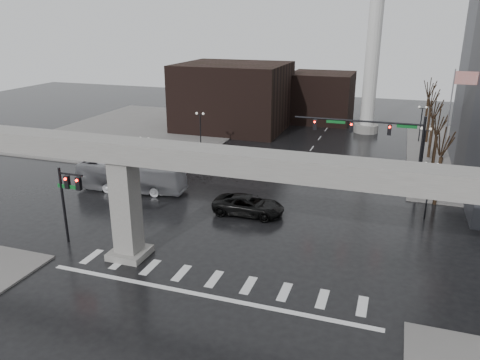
# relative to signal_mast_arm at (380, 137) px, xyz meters

# --- Properties ---
(ground) EXTENTS (160.00, 160.00, 0.00)m
(ground) POSITION_rel_signal_mast_arm_xyz_m (-8.99, -18.80, -5.83)
(ground) COLOR black
(ground) RESTS_ON ground
(sidewalk_nw) EXTENTS (28.00, 36.00, 0.15)m
(sidewalk_nw) POSITION_rel_signal_mast_arm_xyz_m (-34.99, 17.20, -5.75)
(sidewalk_nw) COLOR slate
(sidewalk_nw) RESTS_ON ground
(elevated_guideway) EXTENTS (48.00, 2.60, 8.70)m
(elevated_guideway) POSITION_rel_signal_mast_arm_xyz_m (-7.73, -18.80, 1.05)
(elevated_guideway) COLOR gray
(elevated_guideway) RESTS_ON ground
(building_far_left) EXTENTS (16.00, 14.00, 10.00)m
(building_far_left) POSITION_rel_signal_mast_arm_xyz_m (-22.99, 23.20, -0.83)
(building_far_left) COLOR black
(building_far_left) RESTS_ON ground
(building_far_mid) EXTENTS (10.00, 10.00, 8.00)m
(building_far_mid) POSITION_rel_signal_mast_arm_xyz_m (-10.99, 33.20, -1.83)
(building_far_mid) COLOR black
(building_far_mid) RESTS_ON ground
(smokestack) EXTENTS (3.60, 3.60, 30.00)m
(smokestack) POSITION_rel_signal_mast_arm_xyz_m (-2.99, 27.20, 7.52)
(smokestack) COLOR silver
(smokestack) RESTS_ON ground
(signal_mast_arm) EXTENTS (12.12, 0.43, 8.00)m
(signal_mast_arm) POSITION_rel_signal_mast_arm_xyz_m (0.00, 0.00, 0.00)
(signal_mast_arm) COLOR black
(signal_mast_arm) RESTS_ON ground
(signal_left_pole) EXTENTS (2.30, 0.30, 6.00)m
(signal_left_pole) POSITION_rel_signal_mast_arm_xyz_m (-21.24, -18.30, -1.76)
(signal_left_pole) COLOR black
(signal_left_pole) RESTS_ON ground
(flagpole_assembly) EXTENTS (2.06, 0.12, 12.00)m
(flagpole_assembly) POSITION_rel_signal_mast_arm_xyz_m (6.30, 3.20, 1.70)
(flagpole_assembly) COLOR silver
(flagpole_assembly) RESTS_ON ground
(lamp_right_0) EXTENTS (1.22, 0.32, 5.11)m
(lamp_right_0) POSITION_rel_signal_mast_arm_xyz_m (4.51, -4.80, -2.36)
(lamp_right_0) COLOR black
(lamp_right_0) RESTS_ON ground
(lamp_right_1) EXTENTS (1.22, 0.32, 5.11)m
(lamp_right_1) POSITION_rel_signal_mast_arm_xyz_m (4.51, 9.20, -2.36)
(lamp_right_1) COLOR black
(lamp_right_1) RESTS_ON ground
(lamp_right_2) EXTENTS (1.22, 0.32, 5.11)m
(lamp_right_2) POSITION_rel_signal_mast_arm_xyz_m (4.51, 23.20, -2.36)
(lamp_right_2) COLOR black
(lamp_right_2) RESTS_ON ground
(lamp_left_0) EXTENTS (1.22, 0.32, 5.11)m
(lamp_left_0) POSITION_rel_signal_mast_arm_xyz_m (-22.49, -4.80, -2.36)
(lamp_left_0) COLOR black
(lamp_left_0) RESTS_ON ground
(lamp_left_1) EXTENTS (1.22, 0.32, 5.11)m
(lamp_left_1) POSITION_rel_signal_mast_arm_xyz_m (-22.49, 9.20, -2.36)
(lamp_left_1) COLOR black
(lamp_left_1) RESTS_ON ground
(lamp_left_2) EXTENTS (1.22, 0.32, 5.11)m
(lamp_left_2) POSITION_rel_signal_mast_arm_xyz_m (-22.49, 23.20, -2.36)
(lamp_left_2) COLOR black
(lamp_left_2) RESTS_ON ground
(tree_right_0) EXTENTS (1.09, 1.58, 7.50)m
(tree_right_0) POSITION_rel_signal_mast_arm_xyz_m (5.54, -0.78, -3.04)
(tree_right_0) COLOR black
(tree_right_0) RESTS_ON ground
(tree_right_1) EXTENTS (1.09, 1.61, 7.67)m
(tree_right_1) POSITION_rel_signal_mast_arm_xyz_m (5.54, 7.22, -2.98)
(tree_right_1) COLOR black
(tree_right_1) RESTS_ON ground
(tree_right_2) EXTENTS (1.10, 1.63, 7.85)m
(tree_right_2) POSITION_rel_signal_mast_arm_xyz_m (5.54, 15.22, -2.91)
(tree_right_2) COLOR black
(tree_right_2) RESTS_ON ground
(tree_right_3) EXTENTS (1.11, 1.66, 8.02)m
(tree_right_3) POSITION_rel_signal_mast_arm_xyz_m (5.54, 23.22, -2.85)
(tree_right_3) COLOR black
(tree_right_3) RESTS_ON ground
(tree_right_4) EXTENTS (1.12, 1.69, 8.19)m
(tree_right_4) POSITION_rel_signal_mast_arm_xyz_m (5.54, 31.22, -2.79)
(tree_right_4) COLOR black
(tree_right_4) RESTS_ON ground
(pickup_truck) EXTENTS (6.31, 3.02, 1.74)m
(pickup_truck) POSITION_rel_signal_mast_arm_xyz_m (-10.17, -8.73, -4.96)
(pickup_truck) COLOR black
(pickup_truck) RESTS_ON ground
(city_bus) EXTENTS (11.15, 3.63, 3.05)m
(city_bus) POSITION_rel_signal_mast_arm_xyz_m (-23.07, -6.80, -4.30)
(city_bus) COLOR #B7B6BB
(city_bus) RESTS_ON ground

